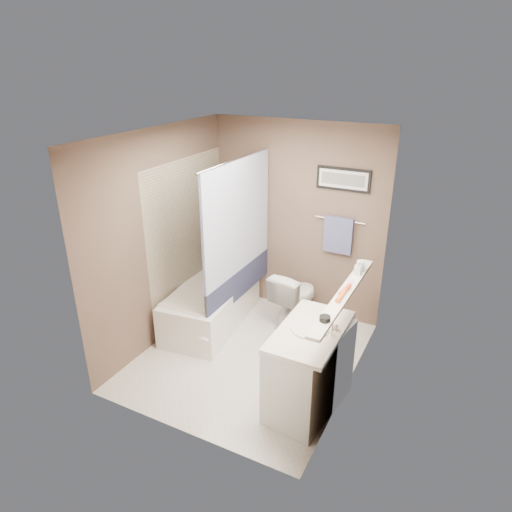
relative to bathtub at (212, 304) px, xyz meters
The scene contains 33 objects.
ground 0.90m from the bathtub, 29.49° to the right, with size 2.50×2.50×0.00m, color silver.
ceiling 2.30m from the bathtub, 29.49° to the right, with size 2.20×2.50×0.04m, color white.
wall_back 1.45m from the bathtub, 47.05° to the left, with size 2.20×0.04×2.40m, color brown.
wall_front 2.05m from the bathtub, 65.61° to the right, with size 2.20×0.04×2.40m, color brown.
wall_left 1.09m from the bathtub, 127.88° to the right, with size 0.04×2.50×2.40m, color brown.
wall_right 2.11m from the bathtub, 13.05° to the right, with size 0.04×2.50×2.40m, color brown.
tile_surround 0.83m from the bathtub, 167.51° to the left, with size 0.02×1.55×2.00m, color tan.
curtain_rod 1.84m from the bathtub, 12.22° to the left, with size 0.02×0.02×1.55m, color silver.
curtain_upper 1.20m from the bathtub, 12.22° to the left, with size 0.03×1.45×1.28m, color silver.
curtain_lower 0.49m from the bathtub, 12.22° to the left, with size 0.03×1.45×0.36m, color #292E4D.
mirror 2.36m from the bathtub, 17.33° to the right, with size 0.02×1.60×1.00m, color silver.
shelf 2.06m from the bathtub, 17.83° to the right, with size 0.12×1.60×0.03m, color silver.
towel_bar 1.85m from the bathtub, 31.31° to the left, with size 0.02×0.02×0.60m, color silver.
towel 1.74m from the bathtub, 30.66° to the left, with size 0.34×0.05×0.44m, color #7C84B4.
art_frame 2.16m from the bathtub, 31.86° to the left, with size 0.62×0.03×0.26m, color black.
art_mat 2.16m from the bathtub, 31.41° to the left, with size 0.56×0.00×0.20m, color white.
art_image 2.16m from the bathtub, 31.31° to the left, with size 0.50×0.00×0.13m, color #595959.
door 2.24m from the bathtub, 52.04° to the right, with size 0.80×0.02×2.00m, color silver.
door_handle 2.03m from the bathtub, 59.00° to the right, with size 0.02×0.02×0.10m, color silver.
bathtub is the anchor object (origin of this frame).
tub_rim 0.25m from the bathtub, behind, with size 0.56×1.36×0.02m, color silver.
toilet 1.02m from the bathtub, 26.94° to the left, with size 0.39×0.69×0.70m, color white.
vanity 1.82m from the bathtub, 28.28° to the right, with size 0.50×0.90×0.80m, color silver.
countertop 1.90m from the bathtub, 28.43° to the right, with size 0.54×0.96×0.04m, color silver.
sink_basin 1.90m from the bathtub, 28.58° to the right, with size 0.34×0.34×0.01m, color silver.
faucet_spout 2.08m from the bathtub, 25.81° to the right, with size 0.02×0.02×0.10m, color silver.
faucet_knob 2.03m from the bathtub, 23.14° to the right, with size 0.05×0.05×0.05m, color silver.
candle_bowl_near 2.27m from the bathtub, 31.60° to the right, with size 0.09×0.09×0.04m, color black.
hair_brush_front 2.10m from the bathtub, 20.66° to the right, with size 0.04×0.04×0.22m, color orange.
hair_brush_back 2.07m from the bathtub, 17.29° to the right, with size 0.04×0.04×0.22m, color #CF431D.
pink_comb 2.02m from the bathtub, 12.39° to the right, with size 0.03×0.16×0.01m, color pink.
glass_jar 2.01m from the bathtub, ahead, with size 0.08×0.08×0.10m, color silver.
soap_bottle 2.02m from the bathtub, ahead, with size 0.06×0.06×0.14m, color #999999.
Camera 1 is at (1.96, -3.70, 3.04)m, focal length 32.00 mm.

